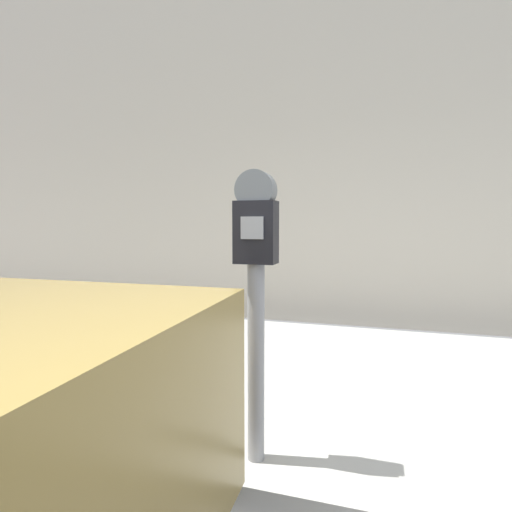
% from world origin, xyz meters
% --- Properties ---
extents(sidewalk, '(24.00, 2.80, 0.13)m').
position_xyz_m(sidewalk, '(0.00, 2.20, 0.07)').
color(sidewalk, '#ADAAA3').
rests_on(sidewalk, ground_plane).
extents(building_facade, '(24.00, 0.30, 6.27)m').
position_xyz_m(building_facade, '(0.00, 4.36, 3.14)').
color(building_facade, beige).
rests_on(building_facade, ground_plane).
extents(parking_meter, '(0.19, 0.12, 1.35)m').
position_xyz_m(parking_meter, '(-0.36, 1.01, 1.00)').
color(parking_meter, gray).
rests_on(parking_meter, sidewalk).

